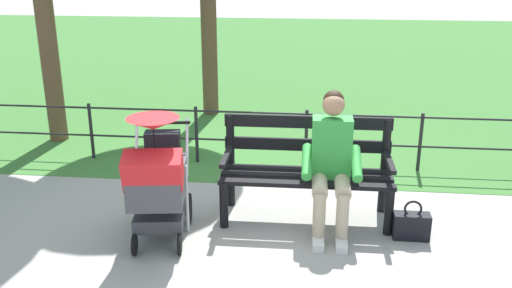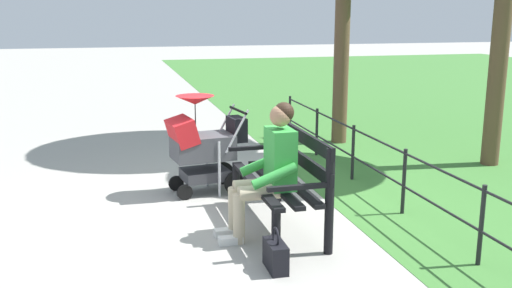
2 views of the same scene
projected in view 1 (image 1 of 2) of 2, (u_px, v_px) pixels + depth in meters
The scene contains 7 objects.
ground_plane at pixel (234, 217), 5.41m from camera, with size 60.00×60.00×0.00m, color #9E9B93.
grass_lawn at pixel (285, 56), 13.67m from camera, with size 40.00×16.00×0.01m, color #3D7533.
park_bench at pixel (307, 165), 5.27m from camera, with size 1.61×0.62×0.96m.
person_on_bench at pixel (332, 159), 4.99m from camera, with size 0.54×0.74×1.28m.
stroller at pixel (158, 177), 4.81m from camera, with size 0.62×0.94×1.15m.
handbag at pixel (411, 225), 4.97m from camera, with size 0.32×0.14×0.37m.
park_fence at pixel (251, 131), 6.61m from camera, with size 6.60×0.04×0.70m.
Camera 1 is at (-0.73, 4.83, 2.44)m, focal length 39.14 mm.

